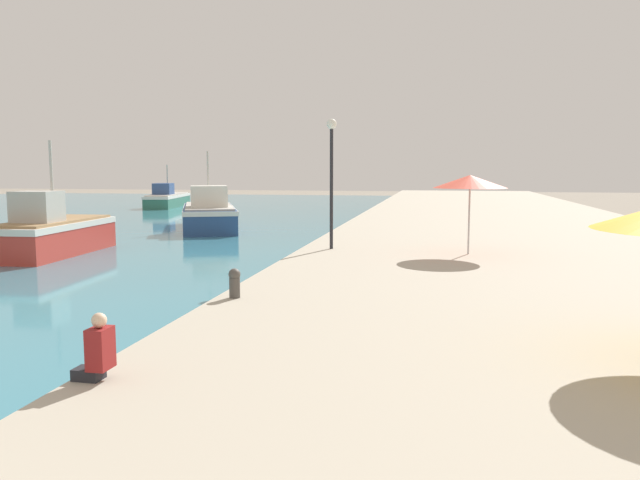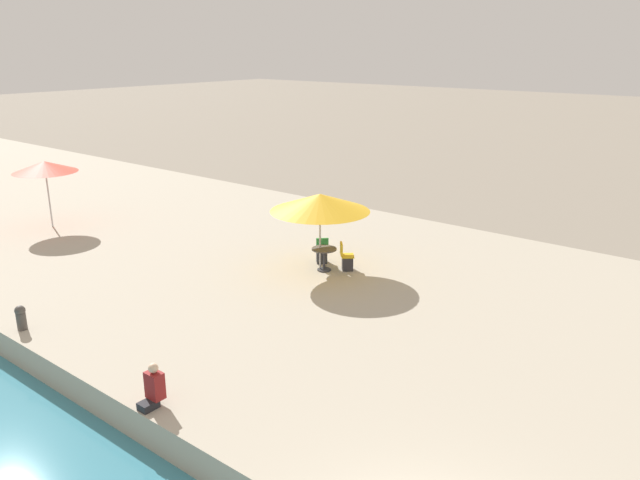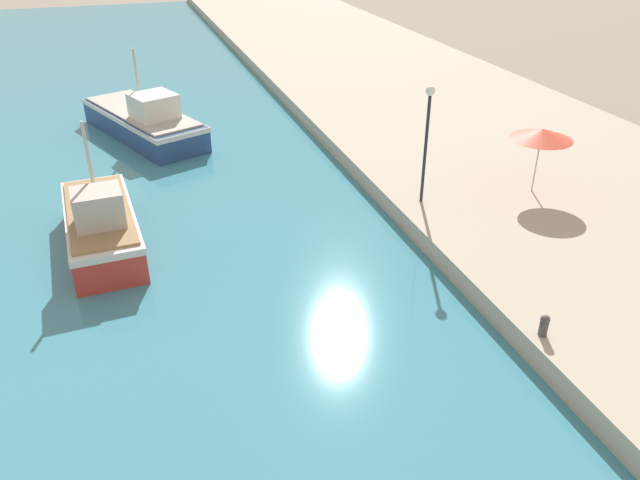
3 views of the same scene
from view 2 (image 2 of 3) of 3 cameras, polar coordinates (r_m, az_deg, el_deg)
cafe_umbrella_pink at (r=19.43m, az=0.00°, el=3.45°), size 3.15×3.15×2.50m
cafe_umbrella_white at (r=26.46m, az=-23.86°, el=6.15°), size 2.43×2.43×2.62m
cafe_table at (r=19.85m, az=0.38°, el=-1.34°), size 0.80×0.80×0.74m
cafe_chair_left at (r=19.97m, az=2.45°, el=-1.87°), size 0.58×0.59×0.91m
cafe_chair_right at (r=20.60m, az=0.16°, el=-1.24°), size 0.59×0.59×0.91m
person_at_quay at (r=13.18m, az=-15.00°, el=-12.91°), size 0.51×0.36×0.93m
mooring_bollard at (r=17.60m, az=-25.67°, el=-6.35°), size 0.26×0.26×0.65m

